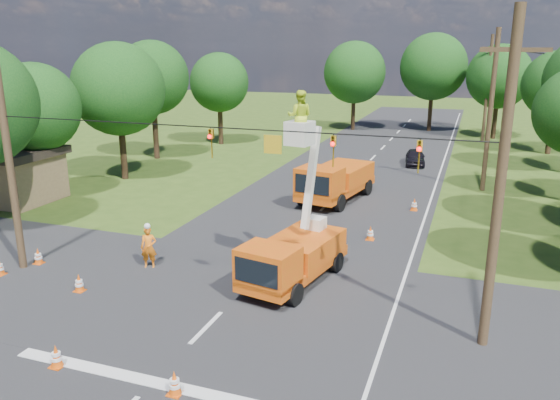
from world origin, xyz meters
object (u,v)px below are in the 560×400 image
at_px(traffic_cone_0, 56,356).
at_px(traffic_cone_3, 370,233).
at_px(traffic_cone_2, 340,247).
at_px(tree_far_b, 433,67).
at_px(tree_far_c, 499,77).
at_px(pole_right_far, 488,88).
at_px(tree_left_c, 35,108).
at_px(distant_car, 415,157).
at_px(pole_left, 9,162).
at_px(traffic_cone_1, 175,383).
at_px(pole_right_mid, 490,110).
at_px(tree_right_e, 557,85).
at_px(tree_far_a, 355,73).
at_px(tree_left_d, 118,89).
at_px(traffic_cone_6, 0,267).
at_px(second_truck, 335,181).
at_px(shed, 10,174).
at_px(tree_left_f, 219,83).
at_px(traffic_cone_5, 38,256).
at_px(traffic_cone_4, 79,283).
at_px(ground_worker, 149,247).
at_px(tree_left_e, 152,78).
at_px(bucket_truck, 293,244).
at_px(pole_right_near, 500,184).

xyz_separation_m(traffic_cone_0, traffic_cone_3, (6.47, 13.64, 0.00)).
xyz_separation_m(traffic_cone_0, traffic_cone_2, (5.54, 11.39, 0.00)).
xyz_separation_m(tree_far_b, tree_far_c, (6.50, -3.00, -0.75)).
bearing_deg(pole_right_far, tree_left_c, -128.88).
bearing_deg(traffic_cone_2, traffic_cone_0, -115.95).
relative_size(distant_car, pole_left, 0.40).
xyz_separation_m(traffic_cone_1, pole_right_mid, (7.65, 25.45, 4.75)).
relative_size(tree_right_e, tree_far_b, 0.84).
bearing_deg(tree_far_a, tree_left_d, -109.65).
xyz_separation_m(traffic_cone_6, tree_left_c, (-6.73, 9.93, 5.08)).
bearing_deg(tree_right_e, second_truck, -123.21).
bearing_deg(shed, traffic_cone_0, -41.88).
bearing_deg(tree_left_f, traffic_cone_5, -79.21).
xyz_separation_m(traffic_cone_4, tree_left_f, (-9.05, 31.11, 5.33)).
bearing_deg(traffic_cone_1, ground_worker, 126.73).
distance_m(shed, tree_left_c, 4.22).
height_order(tree_left_c, tree_left_d, tree_left_d).
distance_m(traffic_cone_5, tree_left_e, 23.59).
xyz_separation_m(distant_car, tree_left_f, (-18.35, 3.58, 5.07)).
xyz_separation_m(traffic_cone_0, pole_right_far, (11.50, 45.45, 4.75)).
distance_m(traffic_cone_1, traffic_cone_6, 11.54).
height_order(ground_worker, tree_left_c, tree_left_c).
bearing_deg(tree_left_d, second_truck, -2.96).
distance_m(shed, tree_far_a, 37.61).
bearing_deg(traffic_cone_1, traffic_cone_3, 79.12).
xyz_separation_m(traffic_cone_4, tree_left_d, (-9.25, 16.11, 5.77)).
xyz_separation_m(traffic_cone_5, pole_left, (-0.32, -0.53, 4.14)).
distance_m(tree_left_e, tree_right_e, 33.25).
height_order(tree_right_e, tree_far_a, tree_far_a).
height_order(ground_worker, traffic_cone_0, ground_worker).
bearing_deg(traffic_cone_2, bucket_truck, -105.25).
height_order(traffic_cone_5, tree_far_c, tree_far_c).
distance_m(traffic_cone_0, traffic_cone_1, 3.84).
distance_m(pole_right_mid, tree_left_e, 25.42).
distance_m(tree_far_a, tree_far_b, 8.27).
height_order(traffic_cone_1, tree_left_e, tree_left_e).
distance_m(bucket_truck, pole_right_far, 38.47).
relative_size(traffic_cone_2, tree_far_b, 0.07).
distance_m(distant_car, tree_left_f, 19.37).
bearing_deg(pole_right_far, tree_far_c, 63.43).
xyz_separation_m(traffic_cone_2, pole_right_near, (5.95, -5.94, 4.75)).
relative_size(ground_worker, tree_far_b, 0.17).
bearing_deg(distant_car, traffic_cone_1, -102.02).
xyz_separation_m(traffic_cone_2, traffic_cone_3, (0.92, 2.25, 0.00)).
height_order(second_truck, traffic_cone_6, second_truck).
xyz_separation_m(traffic_cone_5, tree_far_c, (18.68, 41.47, 5.70)).
bearing_deg(tree_left_d, bucket_truck, -37.45).
bearing_deg(tree_left_e, traffic_cone_3, -34.26).
bearing_deg(traffic_cone_1, tree_left_d, 127.78).
height_order(traffic_cone_0, traffic_cone_6, same).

